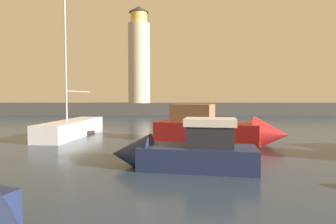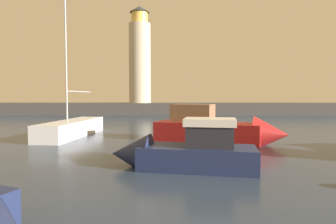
% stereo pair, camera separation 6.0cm
% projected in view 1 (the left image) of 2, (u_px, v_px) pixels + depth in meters
% --- Properties ---
extents(ground_plane, '(220.00, 220.00, 0.00)m').
position_uv_depth(ground_plane, '(158.00, 132.00, 25.60)').
color(ground_plane, '#2D3D51').
extents(breakwater, '(70.18, 5.42, 2.05)m').
position_uv_depth(breakwater, '(164.00, 109.00, 50.18)').
color(breakwater, '#423F3D').
rests_on(breakwater, ground_plane).
extents(lighthouse, '(3.78, 3.78, 16.78)m').
position_uv_depth(lighthouse, '(139.00, 57.00, 49.73)').
color(lighthouse, beige).
rests_on(lighthouse, breakwater).
extents(motorboat_0, '(6.67, 2.97, 2.64)m').
position_uv_depth(motorboat_0, '(177.00, 152.00, 12.57)').
color(motorboat_0, '#1E284C').
rests_on(motorboat_0, ground_plane).
extents(motorboat_2, '(9.14, 5.48, 3.02)m').
position_uv_depth(motorboat_2, '(221.00, 130.00, 19.54)').
color(motorboat_2, '#B21E1E').
rests_on(motorboat_2, ground_plane).
extents(sailboat_moored, '(2.84, 8.90, 14.24)m').
position_uv_depth(sailboat_moored, '(72.00, 128.00, 22.76)').
color(sailboat_moored, white).
rests_on(sailboat_moored, ground_plane).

